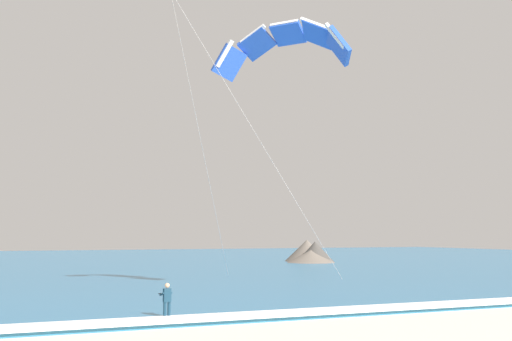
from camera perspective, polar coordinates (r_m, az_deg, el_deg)
name	(u,v)px	position (r m, az deg, el deg)	size (l,w,h in m)	color
sea	(97,262)	(85.93, -14.77, -8.34)	(200.00, 120.00, 0.20)	teal
surf_foam	(282,313)	(28.94, 2.44, -13.28)	(200.00, 2.34, 0.04)	white
surfboard	(167,320)	(28.26, -8.41, -13.80)	(0.57, 1.43, 0.09)	#239EC6
kitesurfer	(167,300)	(28.16, -8.39, -11.95)	(0.55, 0.55, 1.69)	#143347
kite_primary	(284,44)	(41.00, 2.68, 11.86)	(12.78, 11.27, 16.77)	blue
headland_right	(310,253)	(81.91, 5.14, -7.76)	(8.23, 10.56, 3.11)	#665B51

